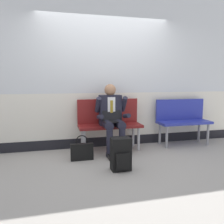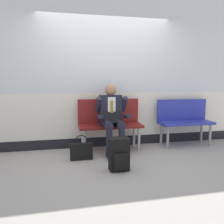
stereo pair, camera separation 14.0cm
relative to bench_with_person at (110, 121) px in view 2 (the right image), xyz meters
The scene contains 7 objects.
ground_plane 0.66m from the bench_with_person, 95.54° to the right, with size 18.00×18.00×0.00m, color #9E9991.
station_wall 1.03m from the bench_with_person, 97.21° to the left, with size 5.87×0.14×3.12m.
bench_with_person is the anchor object (origin of this frame).
bench_empty 1.54m from the bench_with_person, ahead, with size 1.07×0.42×0.91m.
person_seated 0.23m from the bench_with_person, 90.00° to the right, with size 0.57×0.70×1.24m.
backpack 1.13m from the bench_with_person, 94.74° to the right, with size 0.28×0.22×0.48m.
handbag 0.87m from the bench_with_person, 139.01° to the right, with size 0.37×0.08×0.42m.
Camera 2 is at (-0.86, -3.91, 1.30)m, focal length 37.69 mm.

